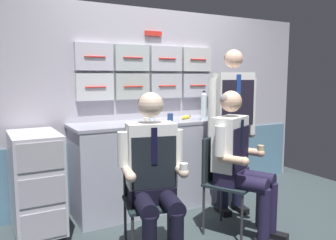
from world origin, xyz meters
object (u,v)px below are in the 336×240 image
(water_bottle_blue_cap, at_px, (204,106))
(paper_cup_blue, at_px, (170,117))
(crew_member_standing, at_px, (232,117))
(crew_member_left, at_px, (154,171))
(snack_banana, at_px, (186,117))
(folding_chair_right, at_px, (222,173))
(crew_member_right, at_px, (239,156))
(service_trolley, at_px, (36,181))
(folding_chair_left, at_px, (149,188))

(water_bottle_blue_cap, bearing_deg, paper_cup_blue, 171.04)
(crew_member_standing, bearing_deg, crew_member_left, -155.60)
(water_bottle_blue_cap, distance_m, paper_cup_blue, 0.40)
(water_bottle_blue_cap, bearing_deg, snack_banana, 123.04)
(snack_banana, bearing_deg, folding_chair_right, -98.14)
(folding_chair_right, height_order, crew_member_standing, crew_member_standing)
(crew_member_right, bearing_deg, water_bottle_blue_cap, 78.37)
(snack_banana, bearing_deg, crew_member_standing, -63.91)
(service_trolley, relative_size, snack_banana, 5.37)
(paper_cup_blue, distance_m, snack_banana, 0.29)
(folding_chair_right, bearing_deg, paper_cup_blue, 102.31)
(folding_chair_right, height_order, crew_member_right, crew_member_right)
(folding_chair_left, relative_size, paper_cup_blue, 9.79)
(crew_member_standing, xyz_separation_m, water_bottle_blue_cap, (-0.13, 0.32, 0.09))
(folding_chair_left, bearing_deg, folding_chair_right, 5.05)
(crew_member_left, bearing_deg, folding_chair_left, 76.53)
(service_trolley, distance_m, crew_member_left, 1.18)
(crew_member_right, height_order, water_bottle_blue_cap, crew_member_right)
(service_trolley, bearing_deg, crew_member_left, -53.27)
(folding_chair_right, distance_m, crew_member_standing, 0.66)
(folding_chair_left, height_order, crew_member_standing, crew_member_standing)
(folding_chair_left, bearing_deg, service_trolley, 133.43)
(water_bottle_blue_cap, relative_size, paper_cup_blue, 3.61)
(crew_member_standing, relative_size, snack_banana, 9.73)
(folding_chair_left, height_order, paper_cup_blue, paper_cup_blue)
(crew_member_right, bearing_deg, snack_banana, 87.44)
(water_bottle_blue_cap, bearing_deg, crew_member_right, -101.63)
(folding_chair_left, distance_m, paper_cup_blue, 1.07)
(crew_member_standing, distance_m, snack_banana, 0.56)
(paper_cup_blue, bearing_deg, crew_member_left, -125.62)
(crew_member_standing, distance_m, paper_cup_blue, 0.64)
(paper_cup_blue, height_order, snack_banana, paper_cup_blue)
(water_bottle_blue_cap, height_order, snack_banana, water_bottle_blue_cap)
(service_trolley, bearing_deg, snack_banana, 3.75)
(folding_chair_left, height_order, crew_member_right, crew_member_right)
(water_bottle_blue_cap, xyz_separation_m, paper_cup_blue, (-0.38, 0.06, -0.11))
(service_trolley, xyz_separation_m, folding_chair_left, (0.73, -0.77, 0.04))
(service_trolley, distance_m, water_bottle_blue_cap, 1.83)
(crew_member_right, xyz_separation_m, snack_banana, (0.04, 0.95, 0.24))
(crew_member_right, bearing_deg, crew_member_left, -174.78)
(crew_member_left, xyz_separation_m, crew_member_right, (0.88, 0.08, -0.01))
(folding_chair_right, bearing_deg, water_bottle_blue_cap, 69.74)
(crew_member_right, bearing_deg, folding_chair_left, 174.81)
(crew_member_standing, relative_size, water_bottle_blue_cap, 5.25)
(crew_member_left, xyz_separation_m, crew_member_standing, (1.16, 0.53, 0.28))
(folding_chair_left, relative_size, folding_chair_right, 1.00)
(service_trolley, bearing_deg, folding_chair_right, -25.14)
(crew_member_left, bearing_deg, service_trolley, 126.73)
(folding_chair_left, xyz_separation_m, crew_member_left, (-0.04, -0.16, 0.18))
(folding_chair_left, distance_m, snack_banana, 1.31)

